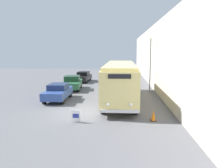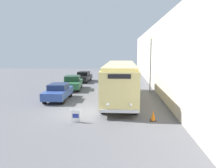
{
  "view_description": "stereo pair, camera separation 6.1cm",
  "coord_description": "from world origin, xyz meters",
  "px_view_note": "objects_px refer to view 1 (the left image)",
  "views": [
    {
      "loc": [
        2.7,
        -15.07,
        4.31
      ],
      "look_at": [
        1.94,
        1.16,
        1.88
      ],
      "focal_mm": 35.0,
      "sensor_mm": 36.0,
      "label": 1
    },
    {
      "loc": [
        2.76,
        -15.07,
        4.31
      ],
      "look_at": [
        1.94,
        1.16,
        1.88
      ],
      "focal_mm": 35.0,
      "sensor_mm": 36.0,
      "label": 2
    }
  ],
  "objects_px": {
    "parked_car_near": "(58,92)",
    "sign_board": "(76,116)",
    "parked_car_far": "(83,77)",
    "traffic_cone": "(153,116)",
    "vintage_bus": "(120,80)",
    "streetlamp": "(150,56)",
    "parked_car_mid": "(72,83)"
  },
  "relations": [
    {
      "from": "parked_car_near",
      "to": "traffic_cone",
      "type": "distance_m",
      "value": 9.46
    },
    {
      "from": "sign_board",
      "to": "parked_car_far",
      "type": "distance_m",
      "value": 18.25
    },
    {
      "from": "parked_car_far",
      "to": "traffic_cone",
      "type": "relative_size",
      "value": 6.94
    },
    {
      "from": "traffic_cone",
      "to": "parked_car_far",
      "type": "bearing_deg",
      "value": 113.3
    },
    {
      "from": "sign_board",
      "to": "parked_car_mid",
      "type": "relative_size",
      "value": 0.17
    },
    {
      "from": "sign_board",
      "to": "parked_car_far",
      "type": "bearing_deg",
      "value": 98.72
    },
    {
      "from": "vintage_bus",
      "to": "parked_car_mid",
      "type": "height_order",
      "value": "vintage_bus"
    },
    {
      "from": "streetlamp",
      "to": "parked_car_mid",
      "type": "bearing_deg",
      "value": 170.77
    },
    {
      "from": "parked_car_far",
      "to": "parked_car_near",
      "type": "bearing_deg",
      "value": -88.02
    },
    {
      "from": "parked_car_far",
      "to": "traffic_cone",
      "type": "bearing_deg",
      "value": -64.18
    },
    {
      "from": "parked_car_near",
      "to": "sign_board",
      "type": "bearing_deg",
      "value": -65.58
    },
    {
      "from": "vintage_bus",
      "to": "streetlamp",
      "type": "relative_size",
      "value": 2.0
    },
    {
      "from": "parked_car_near",
      "to": "traffic_cone",
      "type": "xyz_separation_m",
      "value": [
        7.67,
        -5.51,
        -0.43
      ]
    },
    {
      "from": "sign_board",
      "to": "parked_car_far",
      "type": "height_order",
      "value": "parked_car_far"
    },
    {
      "from": "parked_car_mid",
      "to": "parked_car_far",
      "type": "bearing_deg",
      "value": 83.52
    },
    {
      "from": "parked_car_mid",
      "to": "parked_car_near",
      "type": "bearing_deg",
      "value": -95.96
    },
    {
      "from": "streetlamp",
      "to": "traffic_cone",
      "type": "relative_size",
      "value": 8.71
    },
    {
      "from": "streetlamp",
      "to": "traffic_cone",
      "type": "distance_m",
      "value": 10.24
    },
    {
      "from": "vintage_bus",
      "to": "sign_board",
      "type": "distance_m",
      "value": 6.94
    },
    {
      "from": "parked_car_near",
      "to": "parked_car_mid",
      "type": "relative_size",
      "value": 0.95
    },
    {
      "from": "parked_car_near",
      "to": "traffic_cone",
      "type": "height_order",
      "value": "parked_car_near"
    },
    {
      "from": "streetlamp",
      "to": "sign_board",
      "type": "bearing_deg",
      "value": -119.69
    },
    {
      "from": "vintage_bus",
      "to": "traffic_cone",
      "type": "distance_m",
      "value": 6.32
    },
    {
      "from": "sign_board",
      "to": "streetlamp",
      "type": "bearing_deg",
      "value": 60.31
    },
    {
      "from": "streetlamp",
      "to": "parked_car_mid",
      "type": "height_order",
      "value": "streetlamp"
    },
    {
      "from": "parked_car_far",
      "to": "sign_board",
      "type": "bearing_deg",
      "value": -78.77
    },
    {
      "from": "parked_car_near",
      "to": "vintage_bus",
      "type": "bearing_deg",
      "value": 1.28
    },
    {
      "from": "sign_board",
      "to": "traffic_cone",
      "type": "xyz_separation_m",
      "value": [
        4.79,
        0.49,
        -0.06
      ]
    },
    {
      "from": "parked_car_near",
      "to": "streetlamp",
      "type": "bearing_deg",
      "value": 24.03
    },
    {
      "from": "vintage_bus",
      "to": "parked_car_far",
      "type": "height_order",
      "value": "vintage_bus"
    },
    {
      "from": "vintage_bus",
      "to": "parked_car_mid",
      "type": "bearing_deg",
      "value": 136.58
    },
    {
      "from": "vintage_bus",
      "to": "traffic_cone",
      "type": "xyz_separation_m",
      "value": [
        2.14,
        -5.75,
        -1.52
      ]
    }
  ]
}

